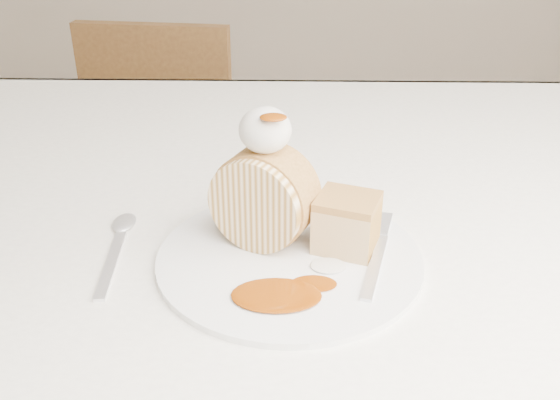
{
  "coord_description": "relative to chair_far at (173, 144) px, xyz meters",
  "views": [
    {
      "loc": [
        -0.01,
        -0.52,
        1.11
      ],
      "look_at": [
        -0.02,
        0.03,
        0.82
      ],
      "focal_mm": 40.0,
      "sensor_mm": 36.0,
      "label": 1
    }
  ],
  "objects": [
    {
      "name": "cake_chunk",
      "position": [
        0.38,
        -0.99,
        0.33
      ],
      "size": [
        0.08,
        0.07,
        0.05
      ],
      "primitive_type": "cube",
      "rotation": [
        0.0,
        0.0,
        -0.34
      ],
      "color": "#B57F44",
      "rests_on": "plate"
    },
    {
      "name": "chair_far",
      "position": [
        0.0,
        0.0,
        0.0
      ],
      "size": [
        0.41,
        0.41,
        0.79
      ],
      "rotation": [
        0.0,
        0.0,
        3.03
      ],
      "color": "brown",
      "rests_on": "ground"
    },
    {
      "name": "spoon",
      "position": [
        0.14,
        -1.02,
        0.3
      ],
      "size": [
        0.03,
        0.15,
        0.0
      ],
      "primitive_type": "cube",
      "rotation": [
        0.0,
        0.0,
        0.07
      ],
      "color": "silver",
      "rests_on": "table"
    },
    {
      "name": "plate",
      "position": [
        0.32,
        -1.01,
        0.3
      ],
      "size": [
        0.35,
        0.35,
        0.01
      ],
      "primitive_type": "cylinder",
      "rotation": [
        0.0,
        0.0,
        -0.34
      ],
      "color": "white",
      "rests_on": "table"
    },
    {
      "name": "fork",
      "position": [
        0.41,
        -1.03,
        0.31
      ],
      "size": [
        0.06,
        0.16,
        0.0
      ],
      "primitive_type": "cube",
      "rotation": [
        0.0,
        0.0,
        -0.26
      ],
      "color": "silver",
      "rests_on": "plate"
    },
    {
      "name": "caramel_drizzle",
      "position": [
        0.31,
        -0.99,
        0.46
      ],
      "size": [
        0.03,
        0.02,
        0.01
      ],
      "primitive_type": "ellipsoid",
      "color": "#7C3305",
      "rests_on": "whipped_cream"
    },
    {
      "name": "caramel_pool",
      "position": [
        0.31,
        -1.08,
        0.31
      ],
      "size": [
        0.1,
        0.08,
        0.0
      ],
      "primitive_type": null,
      "rotation": [
        0.0,
        0.0,
        -0.34
      ],
      "color": "#7C3305",
      "rests_on": "plate"
    },
    {
      "name": "whipped_cream",
      "position": [
        0.3,
        -0.97,
        0.43
      ],
      "size": [
        0.05,
        0.05,
        0.05
      ],
      "primitive_type": "ellipsoid",
      "color": "silver",
      "rests_on": "roulade_slice"
    },
    {
      "name": "table",
      "position": [
        0.34,
        -0.83,
        0.21
      ],
      "size": [
        1.4,
        0.9,
        0.75
      ],
      "color": "white",
      "rests_on": "ground"
    },
    {
      "name": "roulade_slice",
      "position": [
        0.3,
        -0.98,
        0.36
      ],
      "size": [
        0.12,
        0.09,
        0.1
      ],
      "primitive_type": "cylinder",
      "rotation": [
        1.57,
        0.0,
        -0.44
      ],
      "color": "beige",
      "rests_on": "plate"
    }
  ]
}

